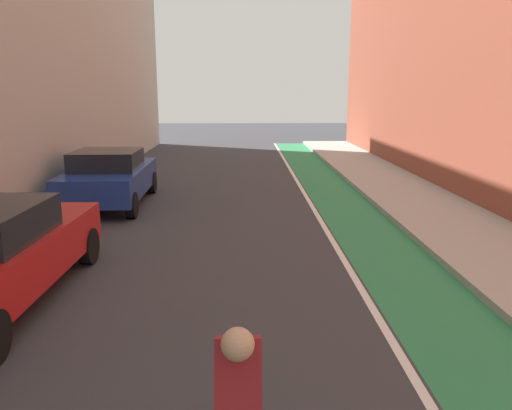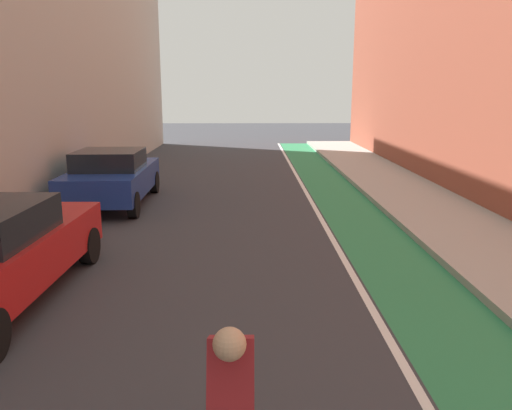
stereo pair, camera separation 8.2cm
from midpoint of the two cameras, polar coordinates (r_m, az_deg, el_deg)
ground_plane at (r=11.01m, az=-4.61°, el=-3.73°), size 80.03×80.03×0.00m
bike_lane_paint at (r=13.20m, az=10.58°, el=-1.13°), size 1.60×36.38×0.00m
lane_divider_stripe at (r=13.05m, az=6.70°, el=-1.16°), size 0.12×36.38×0.00m
sidewalk_right at (r=13.78m, az=19.19°, el=-0.76°), size 2.61×36.38×0.14m
parked_sedan_blue at (r=14.60m, az=-16.20°, el=3.03°), size 2.06×4.37×1.53m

